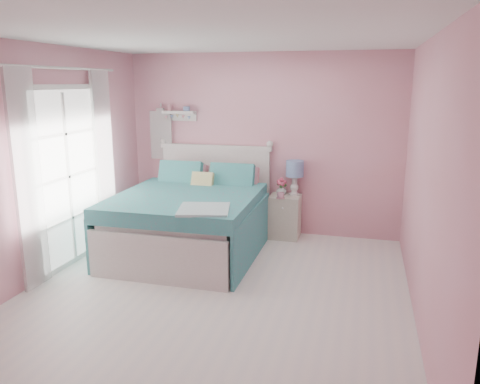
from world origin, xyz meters
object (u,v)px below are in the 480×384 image
at_px(bed, 192,220).
at_px(nightstand, 285,216).
at_px(table_lamp, 295,171).
at_px(teacup, 281,195).
at_px(vase, 281,190).

bearing_deg(bed, nightstand, 37.59).
height_order(bed, table_lamp, bed).
relative_size(bed, teacup, 21.46).
distance_m(nightstand, teacup, 0.39).
height_order(bed, vase, bed).
relative_size(bed, nightstand, 3.60).
relative_size(bed, vase, 14.77).
relative_size(nightstand, table_lamp, 1.24).
distance_m(vase, teacup, 0.19).
xyz_separation_m(bed, table_lamp, (1.21, 0.94, 0.54)).
xyz_separation_m(bed, nightstand, (1.09, 0.87, -0.11)).
bearing_deg(nightstand, bed, -141.35).
bearing_deg(teacup, nightstand, 77.06).
bearing_deg(vase, teacup, -83.34).
distance_m(table_lamp, vase, 0.33).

